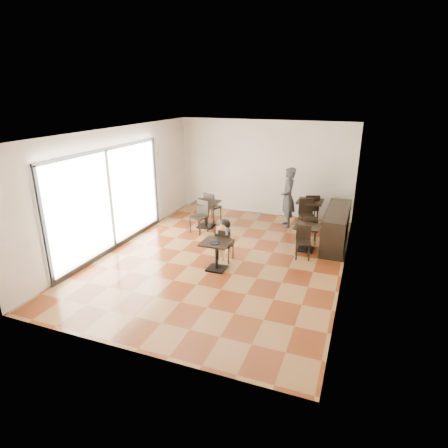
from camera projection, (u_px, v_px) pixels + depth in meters
The scene contains 23 objects.
floor at pixel (222, 257), 9.73m from camera, with size 6.00×8.00×0.01m, color brown.
ceiling at pixel (222, 131), 8.65m from camera, with size 6.00×8.00×0.01m, color silver.
wall_back at pixel (264, 168), 12.71m from camera, with size 6.00×0.01×3.20m, color silver.
wall_front at pixel (127, 265), 5.67m from camera, with size 6.00×0.01×3.20m, color silver.
wall_left at pixel (119, 187), 10.20m from camera, with size 0.01×8.00×3.20m, color silver.
wall_right at pixel (349, 211), 8.19m from camera, with size 0.01×8.00×3.20m, color silver.
storefront_window at pixel (110, 199), 9.81m from camera, with size 0.04×4.50×2.60m, color white.
child_table at pixel (217, 256), 8.96m from camera, with size 0.68×0.68×0.72m, color black, non-canonical shape.
child_chair at pixel (225, 244), 9.42m from camera, with size 0.39×0.39×0.87m, color black, non-canonical shape.
child at pixel (225, 240), 9.38m from camera, with size 0.39×0.55×1.09m, color slate, non-canonical shape.
plate at pixel (215, 243), 8.75m from camera, with size 0.24×0.24×0.01m, color black.
pizza_slice at pixel (222, 228), 9.08m from camera, with size 0.25×0.20×0.06m, color #EFDC86, non-canonical shape.
adult_patron at pixel (288, 198), 11.66m from camera, with size 0.69×0.45×1.89m, color #343539.
cafe_table_mid at pixel (306, 238), 10.07m from camera, with size 0.66×0.66×0.70m, color black, non-canonical shape.
cafe_table_left at pixel (206, 214), 11.80m from camera, with size 0.77×0.77×0.81m, color black, non-canonical shape.
cafe_table_back at pixel (309, 213), 11.89m from camera, with size 0.78×0.78×0.82m, color black, non-canonical shape.
chair_mid_a at pixel (310, 229), 10.53m from camera, with size 0.38×0.38×0.84m, color black, non-canonical shape.
chair_mid_b at pixel (303, 243), 9.56m from camera, with size 0.38×0.38×0.84m, color black, non-canonical shape.
chair_left_a at pixel (213, 207), 12.25m from camera, with size 0.44×0.44×0.98m, color black, non-canonical shape.
chair_left_b at pixel (199, 217), 11.29m from camera, with size 0.44×0.44×0.98m, color black, non-canonical shape.
chair_back_a at pixel (310, 209), 12.07m from camera, with size 0.45×0.45×0.99m, color black, non-canonical shape.
chair_back_b at pixel (307, 216), 11.38m from camera, with size 0.45×0.45×0.99m, color black, non-canonical shape.
service_counter at pixel (336, 227), 10.44m from camera, with size 0.60×2.40×1.00m, color black.
Camera 1 is at (3.21, -8.27, 4.10)m, focal length 30.00 mm.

